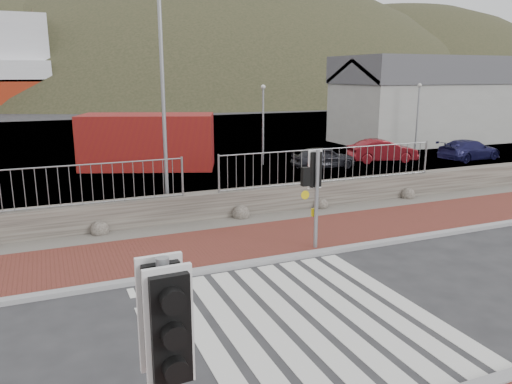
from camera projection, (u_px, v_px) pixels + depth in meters
name	position (u px, v px, depth m)	size (l,w,h in m)	color
ground	(309.00, 318.00, 9.73)	(220.00, 220.00, 0.00)	#28282B
sidewalk_far	(230.00, 245.00, 13.75)	(40.00, 3.00, 0.08)	maroon
kerb_far	(251.00, 263.00, 12.40)	(40.00, 0.25, 0.12)	gray
zebra_crossing	(309.00, 318.00, 9.73)	(4.62, 5.60, 0.01)	silver
gravel_strip	(208.00, 226.00, 15.55)	(40.00, 1.50, 0.06)	#59544C
stone_wall	(200.00, 207.00, 16.17)	(40.00, 0.60, 0.90)	#46403A
railing	(201.00, 166.00, 15.72)	(18.07, 0.07, 1.22)	gray
quay	(115.00, 142.00, 34.73)	(120.00, 40.00, 0.50)	#4C4C4F
water	(79.00, 110.00, 66.09)	(220.00, 50.00, 0.05)	#3F4C54
harbor_building	(425.00, 99.00, 34.47)	(12.20, 6.20, 5.80)	#9E9E99
hills_backdrop	(117.00, 221.00, 96.37)	(254.00, 90.00, 100.00)	#282C1A
traffic_signal_near	(166.00, 345.00, 4.62)	(0.44, 0.27, 3.06)	gray
traffic_signal_far	(316.00, 178.00, 13.04)	(0.65, 0.24, 2.74)	gray
streetlight	(167.00, 96.00, 15.74)	(1.45, 0.62, 7.06)	gray
shipping_container	(148.00, 141.00, 25.00)	(6.47, 2.70, 2.70)	maroon
car_a	(323.00, 157.00, 25.10)	(1.31, 3.26, 1.11)	black
car_b	(383.00, 151.00, 26.91)	(1.28, 3.68, 1.21)	maroon
car_c	(469.00, 150.00, 27.49)	(1.59, 3.91, 1.13)	#161542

